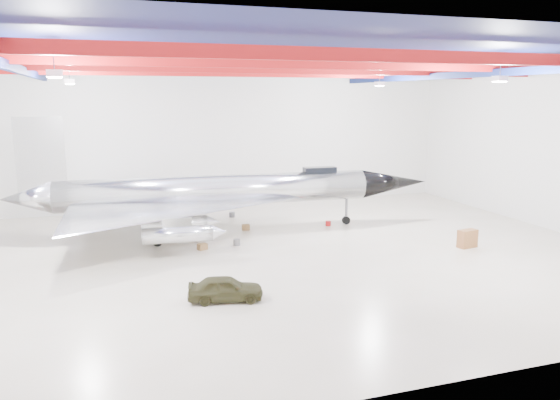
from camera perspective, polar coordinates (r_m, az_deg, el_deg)
name	(u,v)px	position (r m, az deg, el deg)	size (l,w,h in m)	color
floor	(267,256)	(30.86, -1.39, -5.89)	(40.00, 40.00, 0.00)	#BCB296
wall_back	(212,139)	(44.25, -7.12, 6.38)	(40.00, 40.00, 0.00)	silver
wall_right	(557,148)	(40.34, 27.00, 4.86)	(30.00, 30.00, 0.00)	silver
ceiling	(266,55)	(29.63, -1.49, 14.94)	(40.00, 40.00, 0.00)	#0A0F38
ceiling_structure	(266,68)	(29.59, -1.48, 13.64)	(39.50, 29.50, 1.08)	maroon
jet_aircraft	(217,195)	(35.84, -6.65, 0.54)	(28.17, 17.06, 7.68)	silver
jeep	(225,288)	(24.37, -5.73, -9.18)	(1.32, 3.29, 1.12)	#323119
desk	(467,239)	(34.31, 18.99, -3.84)	(1.17, 0.58, 1.07)	brown
crate_ply	(202,247)	(32.39, -8.12, -4.85)	(0.52, 0.41, 0.36)	olive
toolbox_red	(166,229)	(37.32, -11.80, -2.94)	(0.40, 0.32, 0.28)	maroon
engine_drum	(237,242)	(33.06, -4.54, -4.44)	(0.41, 0.41, 0.37)	#59595B
parts_bin	(246,227)	(36.79, -3.60, -2.85)	(0.52, 0.42, 0.36)	olive
crate_small	(163,226)	(38.16, -12.08, -2.63)	(0.41, 0.33, 0.29)	#59595B
tool_chest	(328,223)	(38.02, 5.06, -2.44)	(0.37, 0.37, 0.34)	maroon
oil_barrel	(195,235)	(35.10, -8.83, -3.63)	(0.53, 0.42, 0.37)	olive
spares_box	(232,215)	(40.72, -5.04, -1.52)	(0.42, 0.42, 0.38)	#59595B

